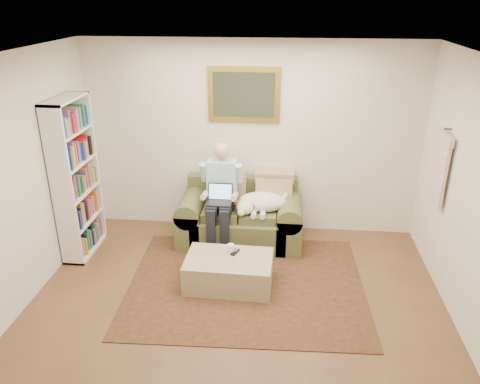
% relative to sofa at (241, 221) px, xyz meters
% --- Properties ---
extents(room_shell, '(4.51, 5.00, 2.61)m').
position_rel_sofa_xyz_m(room_shell, '(0.10, -1.70, 1.02)').
color(room_shell, brown).
rests_on(room_shell, ground).
extents(rug, '(2.76, 2.25, 0.01)m').
position_rel_sofa_xyz_m(rug, '(0.17, -1.04, -0.28)').
color(rug, '#341C15').
rests_on(rug, room_shell).
extents(sofa, '(1.63, 0.83, 0.98)m').
position_rel_sofa_xyz_m(sofa, '(0.00, 0.00, 0.00)').
color(sofa, brown).
rests_on(sofa, room_shell).
extents(seated_man, '(0.54, 0.77, 1.37)m').
position_rel_sofa_xyz_m(seated_man, '(-0.24, -0.15, 0.40)').
color(seated_man, '#8CC1D8').
rests_on(seated_man, sofa).
extents(laptop, '(0.32, 0.25, 0.23)m').
position_rel_sofa_xyz_m(laptop, '(-0.24, -0.21, 0.44)').
color(laptop, black).
rests_on(laptop, seated_man).
extents(sleeping_dog, '(0.67, 0.42, 0.25)m').
position_rel_sofa_xyz_m(sleeping_dog, '(0.29, -0.08, 0.34)').
color(sleeping_dog, white).
rests_on(sleeping_dog, sofa).
extents(ottoman, '(0.99, 0.64, 0.35)m').
position_rel_sofa_xyz_m(ottoman, '(-0.03, -1.07, -0.10)').
color(ottoman, tan).
rests_on(ottoman, room_shell).
extents(coffee_mug, '(0.08, 0.08, 0.10)m').
position_rel_sofa_xyz_m(coffee_mug, '(-0.02, -0.94, 0.12)').
color(coffee_mug, white).
rests_on(coffee_mug, ottoman).
extents(tv_remote, '(0.10, 0.16, 0.02)m').
position_rel_sofa_xyz_m(tv_remote, '(0.03, -0.95, 0.08)').
color(tv_remote, black).
rests_on(tv_remote, ottoman).
extents(bookshelf, '(0.28, 0.80, 2.00)m').
position_rel_sofa_xyz_m(bookshelf, '(-2.00, -0.45, 0.72)').
color(bookshelf, white).
rests_on(bookshelf, room_shell).
extents(wall_mirror, '(0.94, 0.04, 0.72)m').
position_rel_sofa_xyz_m(wall_mirror, '(0.00, 0.42, 1.62)').
color(wall_mirror, gold).
rests_on(wall_mirror, room_shell).
extents(hanging_shirt, '(0.06, 0.52, 0.90)m').
position_rel_sofa_xyz_m(hanging_shirt, '(2.29, -0.45, 1.07)').
color(hanging_shirt, beige).
rests_on(hanging_shirt, room_shell).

